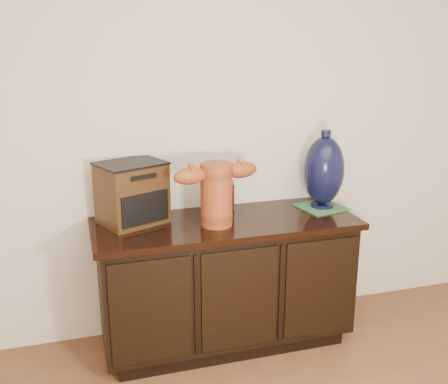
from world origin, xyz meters
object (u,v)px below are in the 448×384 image
object	(u,v)px
terracotta_vessel	(216,191)
sideboard	(226,281)
spray_can	(229,195)
lamp_base	(324,171)
tv_radio	(132,193)

from	to	relation	value
terracotta_vessel	sideboard	bearing A→B (deg)	28.43
terracotta_vessel	spray_can	world-z (taller)	terracotta_vessel
lamp_base	spray_can	bearing A→B (deg)	169.41
terracotta_vessel	tv_radio	size ratio (longest dim) A/B	1.17
spray_can	lamp_base	bearing A→B (deg)	-10.59
lamp_base	tv_radio	bearing A→B (deg)	176.95
sideboard	tv_radio	world-z (taller)	tv_radio
sideboard	tv_radio	size ratio (longest dim) A/B	3.53
tv_radio	lamp_base	xyz separation A→B (m)	(1.10, -0.06, 0.06)
lamp_base	sideboard	bearing A→B (deg)	-174.73
terracotta_vessel	spray_can	size ratio (longest dim) A/B	2.57
terracotta_vessel	tv_radio	bearing A→B (deg)	148.74
sideboard	terracotta_vessel	world-z (taller)	terracotta_vessel
lamp_base	spray_can	xyz separation A→B (m)	(-0.55, 0.10, -0.13)
sideboard	tv_radio	xyz separation A→B (m)	(-0.49, 0.12, 0.54)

